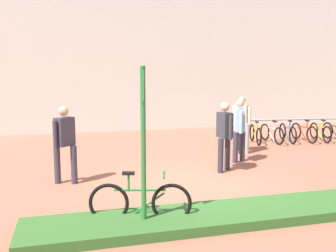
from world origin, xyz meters
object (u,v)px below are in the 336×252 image
bike_at_sign (140,202)px  person_shirt_white (241,121)px  bollard_steel (246,139)px  person_suited_navy (224,132)px  parking_sign_post (143,125)px  person_shirt_blue (240,127)px  bike_rack_cluster (296,132)px  person_suited_dark (65,140)px

bike_at_sign → person_shirt_white: 6.22m
bollard_steel → person_suited_navy: 2.37m
parking_sign_post → bollard_steel: (4.10, 4.71, -1.20)m
bollard_steel → person_shirt_blue: size_ratio=0.52×
person_suited_navy → person_shirt_blue: size_ratio=1.00×
parking_sign_post → bike_rack_cluster: size_ratio=0.68×
parking_sign_post → person_suited_dark: (-1.18, 2.87, -0.67)m
bike_at_sign → person_suited_navy: bearing=45.8°
parking_sign_post → person_suited_navy: size_ratio=1.47×
bike_at_sign → person_suited_dark: person_suited_dark is taller
parking_sign_post → person_suited_navy: parking_sign_post is taller
person_shirt_blue → person_shirt_white: (0.63, 1.18, 0.00)m
person_shirt_blue → person_suited_dark: (-4.58, -0.89, 0.00)m
person_shirt_blue → person_shirt_white: size_ratio=1.00×
bike_at_sign → bike_rack_cluster: bike_at_sign is taller
person_shirt_white → person_suited_dark: same height
person_shirt_white → person_shirt_blue: bearing=-117.9°
parking_sign_post → person_shirt_white: bearing=50.8°
parking_sign_post → person_suited_dark: 3.17m
person_suited_navy → person_suited_dark: bearing=-178.8°
bike_at_sign → bollard_steel: size_ratio=1.82×
person_suited_navy → person_shirt_blue: (0.79, 0.81, 0.00)m
parking_sign_post → bollard_steel: size_ratio=2.81×
person_shirt_blue → person_suited_dark: same height
person_suited_navy → person_shirt_blue: bearing=45.7°
person_suited_navy → parking_sign_post: bearing=-131.6°
parking_sign_post → bike_rack_cluster: (6.73, 6.10, -1.30)m
bike_at_sign → person_suited_navy: (2.62, 2.70, 0.63)m
person_suited_navy → bollard_steel: bearing=49.9°
bike_at_sign → person_suited_dark: bearing=114.0°
bike_at_sign → bike_rack_cluster: bearing=41.0°
parking_sign_post → bollard_steel: parking_sign_post is taller
bike_at_sign → person_shirt_blue: size_ratio=0.95×
person_suited_navy → bike_at_sign: bearing=-134.2°
person_shirt_blue → person_shirt_white: bearing=62.1°
bike_rack_cluster → bike_at_sign: bearing=-139.0°
parking_sign_post → bike_at_sign: bearing=92.1°
bike_at_sign → bike_rack_cluster: 8.93m
person_shirt_white → person_suited_dark: (-5.21, -2.07, 0.00)m
bike_rack_cluster → person_shirt_blue: (-3.33, -2.34, 0.64)m
person_suited_dark → bike_rack_cluster: bearing=22.2°
person_suited_navy → person_suited_dark: same height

